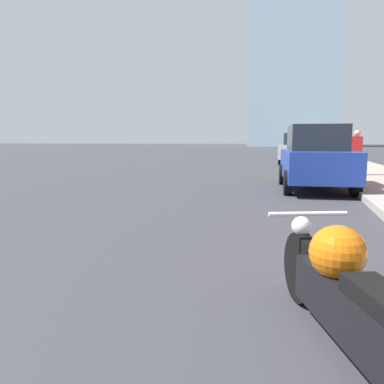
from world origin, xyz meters
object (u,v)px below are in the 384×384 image
(pedestrian, at_px, (356,152))
(parked_car_silver, at_px, (299,149))
(parked_car_blue, at_px, (315,158))
(motorcycle, at_px, (352,299))

(pedestrian, bearing_deg, parked_car_silver, 102.31)
(parked_car_blue, relative_size, pedestrian, 2.55)
(motorcycle, relative_size, parked_car_silver, 0.49)
(parked_car_silver, relative_size, pedestrian, 3.01)
(motorcycle, xyz_separation_m, pedestrian, (1.65, 11.80, 0.55))
(parked_car_blue, xyz_separation_m, parked_car_silver, (-0.39, 12.06, 0.03))
(motorcycle, relative_size, parked_car_blue, 0.57)
(motorcycle, height_order, pedestrian, pedestrian)
(parked_car_blue, distance_m, pedestrian, 3.72)
(motorcycle, height_order, parked_car_silver, parked_car_silver)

